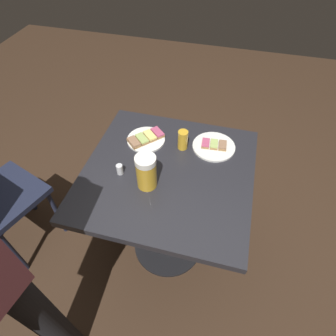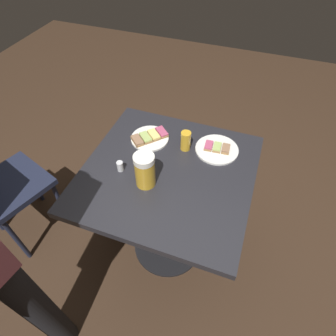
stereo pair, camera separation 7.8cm
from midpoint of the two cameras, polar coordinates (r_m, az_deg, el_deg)
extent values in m
plane|color=#382619|center=(1.94, -1.18, -15.18)|extent=(6.00, 6.00, 0.00)
cylinder|color=black|center=(1.94, -1.19, -15.08)|extent=(0.44, 0.44, 0.01)
cylinder|color=black|center=(1.62, -1.38, -9.30)|extent=(0.09, 0.09, 0.70)
cube|color=#232328|center=(1.34, -1.65, -1.14)|extent=(0.78, 0.79, 0.04)
cylinder|color=white|center=(1.48, -5.95, 5.69)|extent=(0.20, 0.20, 0.01)
cube|color=#9E7547|center=(1.50, -3.62, 6.98)|extent=(0.09, 0.09, 0.01)
cube|color=#BC4C70|center=(1.49, -3.64, 7.27)|extent=(0.08, 0.08, 0.01)
cube|color=#9E7547|center=(1.48, -5.19, 6.34)|extent=(0.09, 0.09, 0.01)
cube|color=#EFE07A|center=(1.48, -5.22, 6.63)|extent=(0.08, 0.08, 0.01)
cube|color=#9E7547|center=(1.47, -6.79, 5.68)|extent=(0.09, 0.09, 0.01)
cube|color=#ADC66B|center=(1.46, -6.82, 5.97)|extent=(0.08, 0.08, 0.01)
cube|color=#9E7547|center=(1.46, -8.41, 5.00)|extent=(0.09, 0.09, 0.01)
cube|color=#997051|center=(1.45, -8.45, 5.29)|extent=(0.08, 0.08, 0.01)
cylinder|color=white|center=(1.45, 7.70, 4.28)|extent=(0.22, 0.22, 0.01)
cube|color=#9E7547|center=(1.44, 6.06, 4.82)|extent=(0.07, 0.04, 0.01)
cube|color=#BC4C70|center=(1.44, 6.09, 5.11)|extent=(0.06, 0.04, 0.01)
cube|color=#9E7547|center=(1.44, 7.75, 4.59)|extent=(0.07, 0.04, 0.01)
cube|color=#ADC66B|center=(1.44, 7.79, 4.88)|extent=(0.06, 0.04, 0.01)
cube|color=#9E7547|center=(1.44, 9.43, 4.36)|extent=(0.07, 0.04, 0.01)
cube|color=#997051|center=(1.44, 9.48, 4.65)|extent=(0.06, 0.04, 0.01)
cylinder|color=gold|center=(1.23, -6.16, -1.26)|extent=(0.09, 0.09, 0.14)
cylinder|color=white|center=(1.17, -6.50, 1.47)|extent=(0.09, 0.09, 0.03)
torus|color=silver|center=(1.26, -6.40, 0.88)|extent=(0.09, 0.05, 0.09)
cylinder|color=gold|center=(1.41, 1.42, 5.65)|extent=(0.05, 0.05, 0.10)
cylinder|color=silver|center=(1.33, -11.37, -0.32)|extent=(0.03, 0.03, 0.05)
cylinder|color=#1E2338|center=(1.96, -22.55, -8.33)|extent=(0.03, 0.03, 0.43)
cylinder|color=#1E2338|center=(2.16, -27.90, -4.06)|extent=(0.03, 0.03, 0.43)
cylinder|color=#1E2338|center=(1.91, -29.73, -14.57)|extent=(0.03, 0.03, 0.43)
cube|color=#1E2338|center=(1.86, -31.30, -4.97)|extent=(0.48, 0.48, 0.04)
cylinder|color=black|center=(1.41, -24.66, -26.42)|extent=(0.11, 0.11, 0.91)
camera|label=1|loc=(0.04, -91.69, -1.86)|focal=30.21mm
camera|label=2|loc=(0.04, 88.31, 1.86)|focal=30.21mm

